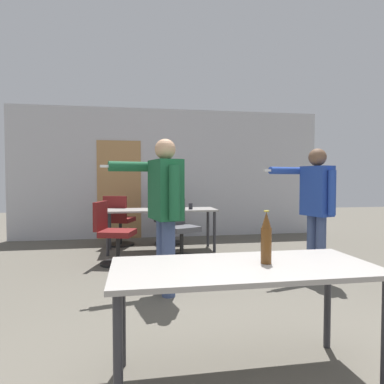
# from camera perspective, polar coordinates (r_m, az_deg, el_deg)

# --- Properties ---
(back_wall) EXTENTS (6.62, 0.12, 2.74)m
(back_wall) POSITION_cam_1_polar(r_m,az_deg,el_deg) (7.40, -3.69, 3.05)
(back_wall) COLOR #BCBCC1
(back_wall) RESTS_ON ground_plane
(conference_table_near) EXTENTS (1.62, 0.72, 0.73)m
(conference_table_near) POSITION_cam_1_polar(r_m,az_deg,el_deg) (2.20, 8.63, -13.85)
(conference_table_near) COLOR gray
(conference_table_near) RESTS_ON ground_plane
(conference_table_far) EXTENTS (1.90, 0.64, 0.73)m
(conference_table_far) POSITION_cam_1_polar(r_m,az_deg,el_deg) (5.99, -5.17, -3.55)
(conference_table_far) COLOR gray
(conference_table_far) RESTS_ON ground_plane
(person_right_polo) EXTENTS (0.83, 0.55, 1.64)m
(person_right_polo) POSITION_cam_1_polar(r_m,az_deg,el_deg) (4.56, 19.96, -1.19)
(person_right_polo) COLOR #3D4C75
(person_right_polo) RESTS_ON ground_plane
(person_far_watching) EXTENTS (0.88, 0.68, 1.69)m
(person_far_watching) POSITION_cam_1_polar(r_m,az_deg,el_deg) (3.72, -4.67, -1.62)
(person_far_watching) COLOR #3D4C75
(person_far_watching) RESTS_ON ground_plane
(office_chair_near_pushed) EXTENTS (0.60, 0.64, 0.94)m
(office_chair_near_pushed) POSITION_cam_1_polar(r_m,az_deg,el_deg) (6.54, -12.10, -4.94)
(office_chair_near_pushed) COLOR black
(office_chair_near_pushed) RESTS_ON ground_plane
(office_chair_far_right) EXTENTS (0.54, 0.60, 0.91)m
(office_chair_far_right) POSITION_cam_1_polar(r_m,az_deg,el_deg) (6.72, -4.14, -4.91)
(office_chair_far_right) COLOR black
(office_chair_far_right) RESTS_ON ground_plane
(office_chair_side_rolled) EXTENTS (0.63, 0.66, 0.93)m
(office_chair_side_rolled) POSITION_cam_1_polar(r_m,az_deg,el_deg) (5.51, -2.17, -6.37)
(office_chair_side_rolled) COLOR black
(office_chair_side_rolled) RESTS_ON ground_plane
(office_chair_far_left) EXTENTS (0.62, 0.57, 0.92)m
(office_chair_far_left) POSITION_cam_1_polar(r_m,az_deg,el_deg) (5.19, -13.08, -7.01)
(office_chair_far_left) COLOR black
(office_chair_far_left) RESTS_ON ground_plane
(beer_bottle) EXTENTS (0.07, 0.07, 0.33)m
(beer_bottle) POSITION_cam_1_polar(r_m,az_deg,el_deg) (2.21, 12.27, -7.61)
(beer_bottle) COLOR #563314
(beer_bottle) RESTS_ON conference_table_near
(drink_cup) EXTENTS (0.07, 0.07, 0.10)m
(drink_cup) POSITION_cam_1_polar(r_m,az_deg,el_deg) (5.93, -0.23, -2.39)
(drink_cup) COLOR #232328
(drink_cup) RESTS_ON conference_table_far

